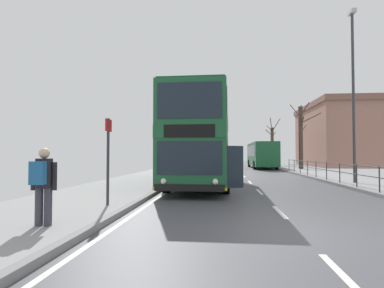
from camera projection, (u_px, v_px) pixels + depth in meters
The scene contains 10 objects.
ground at pixel (266, 233), 6.37m from camera, with size 15.80×140.00×0.20m.
double_decker_bus_main at pixel (202, 141), 16.22m from camera, with size 3.29×10.57×4.42m.
background_bus_far_lane at pixel (262, 154), 37.17m from camera, with size 2.62×10.72×2.93m.
pedestrian_railing_far_kerb at pixel (333, 168), 17.46m from camera, with size 0.05×22.96×1.02m.
pedestrian_with_backpack at pixel (43, 181), 6.53m from camera, with size 0.55×0.54×1.60m.
bus_stop_sign_near at pixel (108, 151), 9.27m from camera, with size 0.08×0.44×2.52m.
street_lamp_far_side at pixel (353, 84), 16.68m from camera, with size 0.28×0.60×9.08m.
bare_tree_far_00 at pixel (272, 145), 43.90m from camera, with size 1.93×2.52×6.40m.
bare_tree_far_01 at pixel (301, 136), 32.47m from camera, with size 3.11×2.63×6.83m.
background_building_00 at pixel (342, 135), 43.29m from camera, with size 9.38×15.86×8.47m.
Camera 1 is at (-1.59, -6.54, 1.61)m, focal length 29.82 mm.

